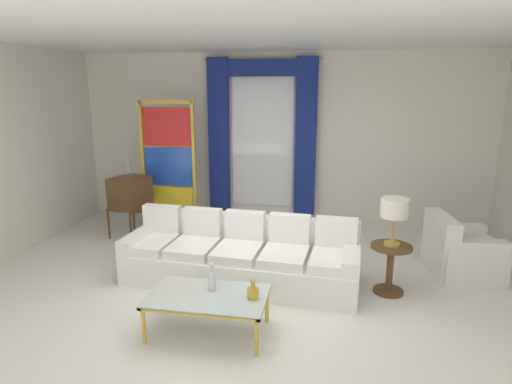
{
  "coord_description": "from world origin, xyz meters",
  "views": [
    {
      "loc": [
        0.93,
        -4.54,
        2.4
      ],
      "look_at": [
        -0.05,
        0.9,
        1.05
      ],
      "focal_mm": 30.13,
      "sensor_mm": 36.0,
      "label": 1
    }
  ],
  "objects_px": {
    "armchair_white": "(459,253)",
    "coffee_table": "(208,298)",
    "couch_white_long": "(242,257)",
    "peacock_figurine": "(183,226)",
    "vintage_tv": "(130,193)",
    "round_side_table": "(390,265)",
    "table_lamp_brass": "(395,210)",
    "bottle_blue_decanter": "(253,292)",
    "stained_glass_divider": "(169,169)",
    "bottle_crystal_tall": "(212,279)"
  },
  "relations": [
    {
      "from": "armchair_white",
      "to": "peacock_figurine",
      "type": "distance_m",
      "value": 4.06
    },
    {
      "from": "bottle_blue_decanter",
      "to": "armchair_white",
      "type": "bearing_deg",
      "value": 38.77
    },
    {
      "from": "couch_white_long",
      "to": "bottle_blue_decanter",
      "type": "height_order",
      "value": "couch_white_long"
    },
    {
      "from": "couch_white_long",
      "to": "armchair_white",
      "type": "xyz_separation_m",
      "value": [
        2.76,
        0.66,
        -0.02
      ]
    },
    {
      "from": "coffee_table",
      "to": "peacock_figurine",
      "type": "bearing_deg",
      "value": 114.49
    },
    {
      "from": "round_side_table",
      "to": "vintage_tv",
      "type": "bearing_deg",
      "value": 161.25
    },
    {
      "from": "bottle_blue_decanter",
      "to": "table_lamp_brass",
      "type": "distance_m",
      "value": 1.96
    },
    {
      "from": "coffee_table",
      "to": "round_side_table",
      "type": "distance_m",
      "value": 2.24
    },
    {
      "from": "peacock_figurine",
      "to": "table_lamp_brass",
      "type": "bearing_deg",
      "value": -23.82
    },
    {
      "from": "round_side_table",
      "to": "table_lamp_brass",
      "type": "xyz_separation_m",
      "value": [
        0.0,
        0.0,
        0.67
      ]
    },
    {
      "from": "stained_glass_divider",
      "to": "table_lamp_brass",
      "type": "relative_size",
      "value": 3.86
    },
    {
      "from": "table_lamp_brass",
      "to": "bottle_blue_decanter",
      "type": "bearing_deg",
      "value": -139.68
    },
    {
      "from": "bottle_blue_decanter",
      "to": "vintage_tv",
      "type": "height_order",
      "value": "vintage_tv"
    },
    {
      "from": "armchair_white",
      "to": "table_lamp_brass",
      "type": "xyz_separation_m",
      "value": [
        -0.95,
        -0.7,
        0.74
      ]
    },
    {
      "from": "coffee_table",
      "to": "peacock_figurine",
      "type": "height_order",
      "value": "peacock_figurine"
    },
    {
      "from": "table_lamp_brass",
      "to": "stained_glass_divider",
      "type": "bearing_deg",
      "value": 152.44
    },
    {
      "from": "bottle_crystal_tall",
      "to": "table_lamp_brass",
      "type": "xyz_separation_m",
      "value": [
        1.86,
        1.12,
        0.5
      ]
    },
    {
      "from": "couch_white_long",
      "to": "vintage_tv",
      "type": "distance_m",
      "value": 2.52
    },
    {
      "from": "couch_white_long",
      "to": "coffee_table",
      "type": "xyz_separation_m",
      "value": [
        -0.07,
        -1.26,
        0.07
      ]
    },
    {
      "from": "round_side_table",
      "to": "table_lamp_brass",
      "type": "relative_size",
      "value": 1.04
    },
    {
      "from": "couch_white_long",
      "to": "peacock_figurine",
      "type": "height_order",
      "value": "couch_white_long"
    },
    {
      "from": "vintage_tv",
      "to": "armchair_white",
      "type": "xyz_separation_m",
      "value": [
        4.88,
        -0.64,
        -0.44
      ]
    },
    {
      "from": "armchair_white",
      "to": "table_lamp_brass",
      "type": "height_order",
      "value": "table_lamp_brass"
    },
    {
      "from": "bottle_crystal_tall",
      "to": "armchair_white",
      "type": "height_order",
      "value": "armchair_white"
    },
    {
      "from": "vintage_tv",
      "to": "table_lamp_brass",
      "type": "distance_m",
      "value": 4.16
    },
    {
      "from": "couch_white_long",
      "to": "vintage_tv",
      "type": "height_order",
      "value": "vintage_tv"
    },
    {
      "from": "bottle_blue_decanter",
      "to": "vintage_tv",
      "type": "relative_size",
      "value": 0.15
    },
    {
      "from": "stained_glass_divider",
      "to": "peacock_figurine",
      "type": "bearing_deg",
      "value": -49.33
    },
    {
      "from": "couch_white_long",
      "to": "coffee_table",
      "type": "height_order",
      "value": "couch_white_long"
    },
    {
      "from": "coffee_table",
      "to": "bottle_blue_decanter",
      "type": "distance_m",
      "value": 0.47
    },
    {
      "from": "armchair_white",
      "to": "stained_glass_divider",
      "type": "relative_size",
      "value": 0.42
    },
    {
      "from": "coffee_table",
      "to": "armchair_white",
      "type": "height_order",
      "value": "armchair_white"
    },
    {
      "from": "bottle_blue_decanter",
      "to": "coffee_table",
      "type": "bearing_deg",
      "value": -179.28
    },
    {
      "from": "stained_glass_divider",
      "to": "round_side_table",
      "type": "distance_m",
      "value": 3.94
    },
    {
      "from": "couch_white_long",
      "to": "armchair_white",
      "type": "height_order",
      "value": "couch_white_long"
    },
    {
      "from": "bottle_blue_decanter",
      "to": "table_lamp_brass",
      "type": "relative_size",
      "value": 0.35
    },
    {
      "from": "coffee_table",
      "to": "round_side_table",
      "type": "relative_size",
      "value": 1.97
    },
    {
      "from": "table_lamp_brass",
      "to": "armchair_white",
      "type": "bearing_deg",
      "value": 36.31
    },
    {
      "from": "armchair_white",
      "to": "coffee_table",
      "type": "bearing_deg",
      "value": -145.92
    },
    {
      "from": "vintage_tv",
      "to": "peacock_figurine",
      "type": "xyz_separation_m",
      "value": [
        0.88,
        0.01,
        -0.51
      ]
    },
    {
      "from": "armchair_white",
      "to": "round_side_table",
      "type": "relative_size",
      "value": 1.53
    },
    {
      "from": "coffee_table",
      "to": "armchair_white",
      "type": "bearing_deg",
      "value": 34.08
    },
    {
      "from": "bottle_blue_decanter",
      "to": "stained_glass_divider",
      "type": "distance_m",
      "value": 3.66
    },
    {
      "from": "bottle_crystal_tall",
      "to": "round_side_table",
      "type": "bearing_deg",
      "value": 31.0
    },
    {
      "from": "bottle_crystal_tall",
      "to": "peacock_figurine",
      "type": "bearing_deg",
      "value": 115.76
    },
    {
      "from": "couch_white_long",
      "to": "armchair_white",
      "type": "bearing_deg",
      "value": 13.44
    },
    {
      "from": "bottle_blue_decanter",
      "to": "round_side_table",
      "type": "distance_m",
      "value": 1.88
    },
    {
      "from": "vintage_tv",
      "to": "round_side_table",
      "type": "bearing_deg",
      "value": -18.75
    },
    {
      "from": "table_lamp_brass",
      "to": "couch_white_long",
      "type": "bearing_deg",
      "value": 178.78
    },
    {
      "from": "vintage_tv",
      "to": "round_side_table",
      "type": "height_order",
      "value": "vintage_tv"
    }
  ]
}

